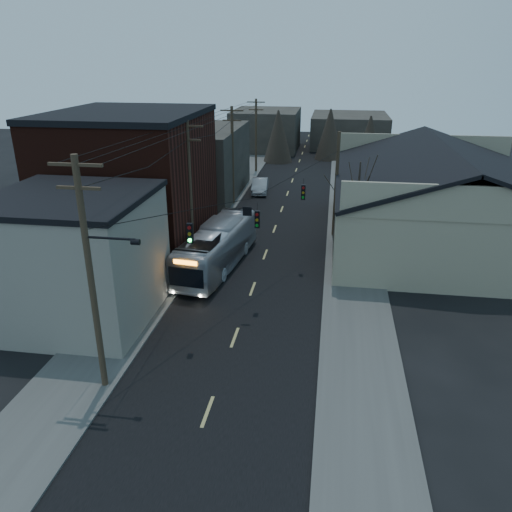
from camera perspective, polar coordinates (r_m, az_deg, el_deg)
The scene contains 14 objects.
ground at distance 20.63m, azimuth -6.98°, elevation -20.74°, with size 160.00×160.00×0.00m, color black.
road_surface at distance 46.84m, azimuth 2.72°, elevation 4.68°, with size 9.00×110.00×0.02m, color black.
sidewalk_left at distance 47.91m, azimuth -5.06°, elevation 5.08°, with size 4.00×110.00×0.12m, color #474744.
sidewalk_right at distance 46.64m, azimuth 10.70°, elevation 4.30°, with size 4.00×110.00×0.12m, color #474744.
building_clapboard at distance 29.08m, azimuth -19.85°, elevation -0.42°, with size 8.00×8.00×7.00m, color gray.
building_brick at distance 38.50m, azimuth -13.95°, elevation 7.93°, with size 10.00×12.00×10.00m, color black.
building_left_far at distance 53.45m, azimuth -6.85°, elevation 10.59°, with size 9.00×14.00×7.00m, color #2D2824.
warehouse at distance 41.91m, azimuth 20.04°, elevation 5.09°, with size 16.16×20.60×7.73m.
building_far_left at distance 80.93m, azimuth 1.17°, elevation 14.24°, with size 10.00×12.00×6.00m, color #2D2824.
building_far_right at distance 85.29m, azimuth 10.59°, elevation 13.95°, with size 12.00×14.00×5.00m, color #2D2824.
bare_tree at distance 36.05m, azimuth 11.43°, elevation 4.89°, with size 0.40×0.40×7.20m, color black.
utility_lines at distance 40.40m, azimuth -2.52°, elevation 9.13°, with size 11.24×45.28×10.50m.
bus at distance 34.78m, azimuth -4.47°, elevation 1.03°, with size 2.58×11.02×3.07m, color #A0A4AC.
parked_car at distance 54.56m, azimuth 0.45°, elevation 8.03°, with size 1.61×4.61×1.52m, color #9B9DA2.
Camera 1 is at (4.60, -14.48, 13.96)m, focal length 35.00 mm.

